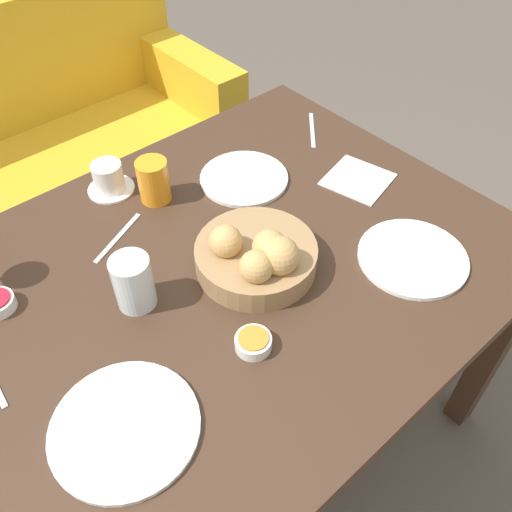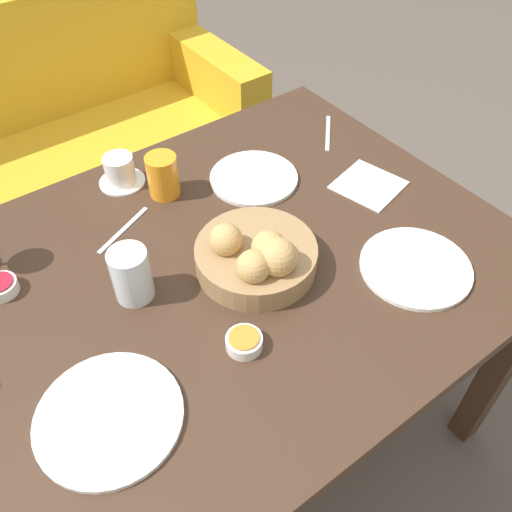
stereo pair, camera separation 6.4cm
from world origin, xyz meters
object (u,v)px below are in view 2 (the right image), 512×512
at_px(plate_far_center, 254,178).
at_px(fork_silver, 328,133).
at_px(coffee_cup, 120,172).
at_px(water_tumbler, 131,275).
at_px(knife_silver, 123,230).
at_px(jam_bowl_honey, 244,342).
at_px(napkin, 368,185).
at_px(jam_bowl_berry, 0,287).
at_px(couch, 40,172).
at_px(juice_glass, 163,176).
at_px(bread_basket, 257,256).
at_px(plate_near_left, 109,417).
at_px(plate_near_right, 416,267).

relative_size(plate_far_center, fork_silver, 1.66).
bearing_deg(coffee_cup, water_tumbler, -112.65).
xyz_separation_m(plate_far_center, fork_silver, (0.28, 0.04, -0.00)).
bearing_deg(knife_silver, fork_silver, 1.44).
distance_m(water_tumbler, jam_bowl_honey, 0.26).
bearing_deg(knife_silver, napkin, -21.05).
bearing_deg(jam_bowl_berry, fork_silver, 2.10).
distance_m(couch, coffee_cup, 0.90).
xyz_separation_m(juice_glass, water_tumbler, (-0.21, -0.24, 0.01)).
bearing_deg(bread_basket, plate_near_left, -162.70).
xyz_separation_m(water_tumbler, napkin, (0.62, -0.03, -0.06)).
bearing_deg(plate_near_right, plate_near_left, 173.85).
bearing_deg(napkin, couch, 114.55).
height_order(couch, plate_near_right, couch).
relative_size(bread_basket, knife_silver, 1.60).
bearing_deg(jam_bowl_honey, jam_bowl_berry, 128.40).
relative_size(couch, water_tumbler, 13.90).
distance_m(juice_glass, napkin, 0.50).
bearing_deg(fork_silver, coffee_cup, 165.81).
bearing_deg(coffee_cup, couch, 93.08).
bearing_deg(jam_bowl_honey, coffee_cup, 86.05).
relative_size(plate_far_center, knife_silver, 1.38).
relative_size(water_tumbler, jam_bowl_berry, 1.68).
bearing_deg(napkin, jam_bowl_berry, 166.76).
height_order(juice_glass, napkin, juice_glass).
xyz_separation_m(jam_bowl_berry, jam_bowl_honey, (0.32, -0.40, 0.00)).
relative_size(water_tumbler, coffee_cup, 1.03).
height_order(bread_basket, jam_bowl_honey, bread_basket).
bearing_deg(plate_near_left, coffee_cup, 61.29).
height_order(plate_near_left, juice_glass, juice_glass).
height_order(plate_near_left, fork_silver, plate_near_left).
bearing_deg(plate_far_center, plate_near_right, -77.99).
distance_m(plate_far_center, napkin, 0.28).
distance_m(juice_glass, water_tumbler, 0.32).
distance_m(bread_basket, knife_silver, 0.33).
bearing_deg(juice_glass, plate_near_left, -128.93).
bearing_deg(couch, fork_silver, -56.94).
bearing_deg(jam_bowl_honey, fork_silver, 36.12).
bearing_deg(bread_basket, napkin, 9.05).
height_order(bread_basket, fork_silver, bread_basket).
bearing_deg(fork_silver, bread_basket, -147.56).
bearing_deg(plate_far_center, plate_near_left, -146.95).
relative_size(plate_near_left, fork_silver, 1.89).
xyz_separation_m(jam_bowl_honey, fork_silver, (0.59, 0.43, -0.01)).
height_order(plate_near_right, water_tumbler, water_tumbler).
xyz_separation_m(juice_glass, fork_silver, (0.49, -0.04, -0.05)).
bearing_deg(fork_silver, jam_bowl_berry, -177.90).
xyz_separation_m(jam_bowl_berry, knife_silver, (0.28, 0.02, -0.01)).
bearing_deg(napkin, plate_far_center, 138.62).
relative_size(couch, fork_silver, 12.22).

